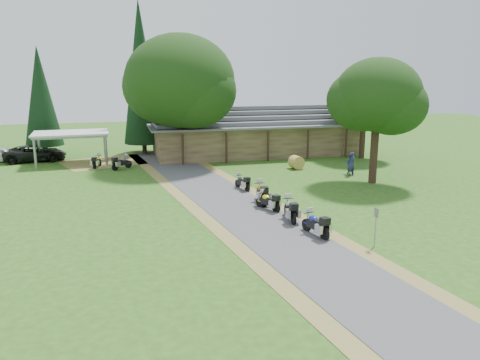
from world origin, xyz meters
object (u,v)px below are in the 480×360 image
object	(u,v)px
lodge	(254,129)
motorcycle_carport_b	(122,162)
carport	(72,148)
car_white_sedan	(2,152)
motorcycle_row_e	(242,182)
motorcycle_carport_a	(97,161)
car_dark_suv	(35,149)
motorcycle_row_b	(290,209)
hay_bale	(296,162)
motorcycle_row_a	(315,223)
motorcycle_row_d	(261,192)
motorcycle_row_c	(268,200)

from	to	relation	value
lodge	motorcycle_carport_b	xyz separation A→B (m)	(-13.34, -4.94, -1.82)
carport	car_white_sedan	world-z (taller)	carport
carport	motorcycle_row_e	bearing A→B (deg)	-50.38
lodge	motorcycle_carport_b	distance (m)	14.34
motorcycle_carport_a	car_dark_suv	bearing A→B (deg)	68.53
motorcycle_row_b	carport	bearing A→B (deg)	38.57
motorcycle_carport_a	lodge	bearing A→B (deg)	-59.57
motorcycle_row_e	lodge	bearing A→B (deg)	-34.97
motorcycle_row_e	hay_bale	world-z (taller)	motorcycle_row_e
hay_bale	motorcycle_row_a	bearing A→B (deg)	-108.24
car_white_sedan	motorcycle_row_d	distance (m)	27.38
lodge	motorcycle_carport_b	world-z (taller)	lodge
motorcycle_carport_a	motorcycle_carport_b	size ratio (longest dim) A/B	0.92
motorcycle_row_b	motorcycle_row_e	xyz separation A→B (m)	(-0.75, 7.53, -0.11)
car_white_sedan	motorcycle_carport_a	bearing A→B (deg)	-110.48
lodge	motorcycle_row_e	size ratio (longest dim) A/B	12.73
car_white_sedan	lodge	bearing A→B (deg)	-83.35
motorcycle_row_b	motorcycle_carport_a	distance (m)	21.42
motorcycle_row_d	motorcycle_carport_a	bearing A→B (deg)	40.61
car_white_sedan	carport	bearing A→B (deg)	-99.43
car_dark_suv	motorcycle_carport_b	world-z (taller)	car_dark_suv
lodge	car_dark_suv	world-z (taller)	lodge
car_white_sedan	motorcycle_row_c	xyz separation A→B (m)	(18.99, -21.20, -0.28)
motorcycle_row_b	motorcycle_row_d	xyz separation A→B (m)	(-0.50, 3.79, 0.04)
motorcycle_row_a	motorcycle_carport_b	xyz separation A→B (m)	(-9.25, 19.80, -0.03)
motorcycle_row_d	motorcycle_row_e	bearing A→B (deg)	8.74
car_white_sedan	hay_bale	xyz separation A→B (m)	(25.22, -9.99, -0.32)
motorcycle_row_b	hay_bale	world-z (taller)	motorcycle_row_b
motorcycle_row_c	motorcycle_row_a	bearing A→B (deg)	164.59
motorcycle_row_e	hay_bale	xyz separation A→B (m)	(6.42, 5.92, -0.01)
motorcycle_row_e	motorcycle_carport_a	distance (m)	14.92
hay_bale	lodge	bearing A→B (deg)	98.11
motorcycle_row_d	motorcycle_row_e	size ratio (longest dim) A/B	1.26
motorcycle_carport_a	motorcycle_carport_b	distance (m)	2.45
motorcycle_row_a	motorcycle_row_b	xyz separation A→B (m)	(-0.35, 2.69, 0.03)
car_dark_suv	motorcycle_row_d	xyz separation A→B (m)	(16.16, -19.15, -0.42)
motorcycle_row_a	motorcycle_row_d	bearing A→B (deg)	-5.22
motorcycle_carport_b	motorcycle_row_a	bearing A→B (deg)	-104.16
lodge	motorcycle_row_e	distance (m)	15.53
motorcycle_carport_a	motorcycle_row_d	bearing A→B (deg)	-127.24
motorcycle_row_e	motorcycle_carport_b	world-z (taller)	motorcycle_carport_b
motorcycle_row_b	lodge	bearing A→B (deg)	-4.74
lodge	hay_bale	size ratio (longest dim) A/B	19.05
motorcycle_row_e	car_white_sedan	bearing A→B (deg)	34.49
lodge	motorcycle_row_d	distance (m)	18.99
car_white_sedan	motorcycle_carport_a	distance (m)	9.96
motorcycle_row_e	motorcycle_carport_a	world-z (taller)	motorcycle_carport_a
motorcycle_row_c	lodge	bearing A→B (deg)	-40.11
motorcycle_row_e	hay_bale	distance (m)	8.73
motorcycle_row_e	motorcycle_carport_b	size ratio (longest dim) A/B	0.91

